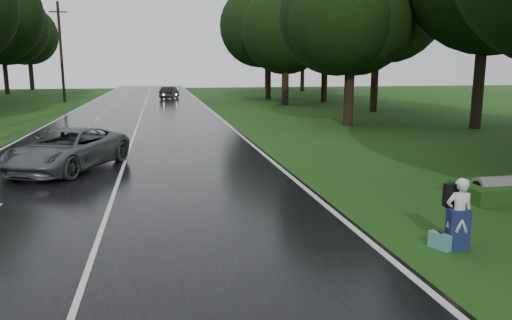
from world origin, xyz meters
The scene contains 12 objects.
ground centered at (0.00, 0.00, 0.00)m, with size 160.00×160.00×0.00m, color #1E4414.
road centered at (0.00, 20.00, 0.02)m, with size 12.00×140.00×0.04m, color black.
lane_center centered at (0.00, 20.00, 0.04)m, with size 0.12×140.00×0.01m, color silver.
grey_car centered at (-1.94, 7.72, 0.79)m, with size 2.49×5.39×1.50m, color #535659.
far_car centered at (2.68, 47.90, 0.75)m, with size 1.51×4.33×1.43m, color black.
hitchhiker centered at (7.46, -2.17, 0.71)m, with size 0.61×0.56×1.54m.
suitcase centered at (7.11, -2.11, 0.17)m, with size 0.14×0.48×0.34m, color teal.
culvert centered at (10.96, 1.17, 0.00)m, with size 0.66×0.66×1.33m, color slate.
utility_pole_far centered at (-8.50, 44.40, 0.00)m, with size 1.80×0.28×10.42m, color black, non-canonical shape.
tree_right_d centered at (13.50, 18.96, 0.00)m, with size 7.93×7.93×12.38m, color black, non-canonical shape.
tree_right_e centered at (13.78, 36.28, 0.00)m, with size 7.90×7.90×12.35m, color black, non-canonical shape.
tree_right_f centered at (14.19, 45.78, 0.00)m, with size 9.29×9.29×14.52m, color black, non-canonical shape.
Camera 1 is at (1.42, -10.86, 3.78)m, focal length 34.06 mm.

